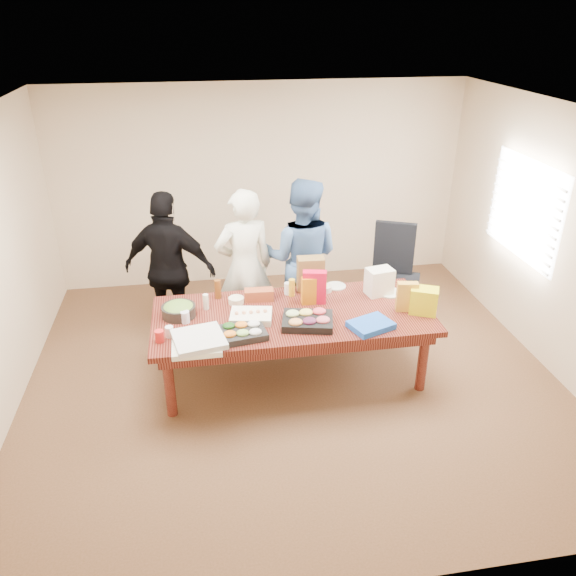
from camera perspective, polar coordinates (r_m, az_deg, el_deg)
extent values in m
cube|color=#47301E|center=(6.07, 0.44, -8.86)|extent=(5.50, 5.00, 0.02)
cube|color=white|center=(5.01, 0.56, 17.38)|extent=(5.50, 5.00, 0.02)
cube|color=beige|center=(7.73, -2.72, 10.32)|extent=(5.50, 0.04, 2.70)
cube|color=beige|center=(3.32, 8.11, -14.37)|extent=(5.50, 0.04, 2.70)
cube|color=beige|center=(6.43, 25.48, 4.29)|extent=(0.04, 5.00, 2.70)
cube|color=white|center=(6.84, 22.84, 7.38)|extent=(0.03, 1.40, 1.10)
cube|color=beige|center=(6.82, 22.56, 7.38)|extent=(0.04, 1.36, 1.00)
cube|color=#4C1C0F|center=(5.86, 0.46, -5.79)|extent=(2.80, 1.20, 0.75)
cube|color=black|center=(6.90, 11.09, 0.97)|extent=(0.78, 0.78, 1.17)
imported|color=silver|center=(6.31, -4.43, 2.10)|extent=(0.73, 0.55, 1.81)
imported|color=#426498|center=(6.46, 1.40, 3.08)|extent=(1.09, 0.96, 1.87)
imported|color=black|center=(6.41, -11.90, 1.89)|extent=(1.13, 0.76, 1.79)
cube|color=black|center=(5.29, -4.68, -4.56)|extent=(0.48, 0.40, 0.07)
cube|color=black|center=(5.46, 2.00, -3.37)|extent=(0.56, 0.48, 0.07)
cube|color=white|center=(5.55, -3.77, -2.88)|extent=(0.45, 0.37, 0.07)
cylinder|color=black|center=(5.70, -11.03, -2.30)|extent=(0.43, 0.43, 0.11)
cube|color=blue|center=(5.46, 8.41, -3.74)|extent=(0.47, 0.42, 0.06)
cube|color=red|center=(5.80, 2.70, 0.09)|extent=(0.26, 0.15, 0.35)
cube|color=gold|center=(5.77, 11.96, -0.87)|extent=(0.22, 0.12, 0.31)
cube|color=orange|center=(5.79, 2.32, -0.26)|extent=(0.19, 0.09, 0.30)
cylinder|color=white|center=(6.02, 0.01, -0.04)|extent=(0.10, 0.10, 0.13)
cylinder|color=gold|center=(5.97, 0.40, 0.04)|extent=(0.07, 0.07, 0.19)
cylinder|color=brown|center=(5.96, -7.14, -0.09)|extent=(0.08, 0.08, 0.21)
cylinder|color=silver|center=(5.77, -8.34, -1.39)|extent=(0.07, 0.07, 0.17)
cube|color=gold|center=(6.12, 2.97, 0.10)|extent=(0.23, 0.16, 0.07)
cube|color=#9C4525|center=(5.90, -2.96, -0.69)|extent=(0.31, 0.15, 0.12)
cube|color=brown|center=(6.07, 2.30, 1.46)|extent=(0.29, 0.18, 0.37)
cylinder|color=red|center=(5.31, -12.92, -4.79)|extent=(0.10, 0.10, 0.11)
cylinder|color=white|center=(5.37, -11.95, -4.36)|extent=(0.08, 0.08, 0.11)
cylinder|color=white|center=(5.57, -10.40, -2.91)|extent=(0.11, 0.11, 0.12)
cube|color=white|center=(5.19, -9.24, -5.61)|extent=(0.44, 0.44, 0.05)
cube|color=silver|center=(5.16, -9.04, -5.15)|extent=(0.52, 0.52, 0.05)
cylinder|color=beige|center=(6.15, 10.27, -0.46)|extent=(0.27, 0.27, 0.02)
cylinder|color=silver|center=(6.22, 4.87, 0.20)|extent=(0.25, 0.25, 0.01)
cylinder|color=beige|center=(6.10, 3.73, -0.04)|extent=(0.19, 0.19, 0.06)
cylinder|color=#ECEAC0|center=(5.87, -5.28, -1.25)|extent=(0.20, 0.20, 0.06)
cube|color=white|center=(6.06, 9.26, 0.65)|extent=(0.30, 0.24, 0.29)
cube|color=yellow|center=(5.78, 13.62, -1.26)|extent=(0.32, 0.28, 0.27)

